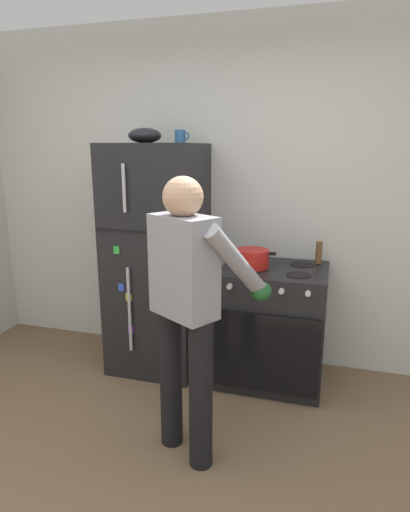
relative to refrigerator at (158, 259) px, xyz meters
name	(u,v)px	position (x,y,z in m)	size (l,w,h in m)	color
kitchen_wall_back	(228,196)	(0.47, 0.38, 0.47)	(6.00, 0.10, 2.70)	silver
refrigerator	(158,259)	(0.00, 0.00, 0.00)	(0.68, 0.72, 1.77)	black
stove_range	(272,325)	(0.92, -0.01, -0.44)	(0.76, 0.67, 0.89)	black
person_cook	(189,296)	(0.58, -0.96, 0.07)	(0.66, 0.71, 1.60)	black
red_pot	(252,258)	(0.76, -0.05, 0.07)	(0.34, 0.24, 0.13)	red
coffee_mug	(181,136)	(0.18, 0.05, 0.93)	(0.11, 0.08, 0.10)	#2D6093
pepper_mill	(319,253)	(1.22, 0.20, 0.09)	(0.05, 0.05, 0.17)	brown
mixing_bowl	(145,136)	(-0.08, 0.00, 0.94)	(0.25, 0.25, 0.11)	black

